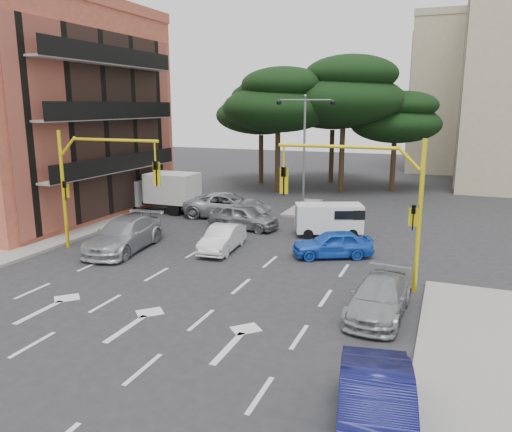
{
  "coord_description": "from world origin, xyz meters",
  "views": [
    {
      "loc": [
        9.54,
        -17.63,
        7.2
      ],
      "look_at": [
        0.39,
        5.8,
        1.6
      ],
      "focal_mm": 35.0,
      "sensor_mm": 36.0,
      "label": 1
    }
  ],
  "objects_px": {
    "car_silver_wagon": "(124,235)",
    "signal_mast_left": "(91,175)",
    "car_navy_parked": "(376,411)",
    "van_white": "(329,220)",
    "street_lamp_center": "(305,131)",
    "signal_mast_right": "(373,192)",
    "car_silver_parked": "(379,297)",
    "car_silver_cross_b": "(244,217)",
    "box_truck_a": "(160,192)",
    "car_blue_compact": "(332,244)",
    "car_white_hatch": "(222,238)",
    "car_silver_cross_a": "(228,205)"
  },
  "relations": [
    {
      "from": "car_navy_parked",
      "to": "van_white",
      "type": "xyz_separation_m",
      "value": [
        -5.04,
        17.01,
        0.16
      ]
    },
    {
      "from": "car_blue_compact",
      "to": "car_silver_cross_a",
      "type": "bearing_deg",
      "value": -152.31
    },
    {
      "from": "street_lamp_center",
      "to": "car_blue_compact",
      "type": "xyz_separation_m",
      "value": [
        4.54,
        -10.68,
        -4.77
      ]
    },
    {
      "from": "car_blue_compact",
      "to": "car_silver_wagon",
      "type": "bearing_deg",
      "value": -101.1
    },
    {
      "from": "street_lamp_center",
      "to": "car_navy_parked",
      "type": "distance_m",
      "value": 25.66
    },
    {
      "from": "car_navy_parked",
      "to": "van_white",
      "type": "relative_size",
      "value": 1.26
    },
    {
      "from": "car_silver_cross_b",
      "to": "car_silver_parked",
      "type": "xyz_separation_m",
      "value": [
        9.26,
        -9.82,
        -0.07
      ]
    },
    {
      "from": "signal_mast_left",
      "to": "box_truck_a",
      "type": "xyz_separation_m",
      "value": [
        -2.2,
        9.61,
        -2.54
      ]
    },
    {
      "from": "car_silver_wagon",
      "to": "car_silver_parked",
      "type": "relative_size",
      "value": 1.23
    },
    {
      "from": "signal_mast_left",
      "to": "street_lamp_center",
      "type": "xyz_separation_m",
      "value": [
        6.8,
        14.01,
        1.54
      ]
    },
    {
      "from": "box_truck_a",
      "to": "car_silver_cross_b",
      "type": "bearing_deg",
      "value": -109.58
    },
    {
      "from": "car_blue_compact",
      "to": "van_white",
      "type": "distance_m",
      "value": 4.09
    },
    {
      "from": "car_white_hatch",
      "to": "car_silver_cross_a",
      "type": "height_order",
      "value": "car_silver_cross_a"
    },
    {
      "from": "car_silver_parked",
      "to": "box_truck_a",
      "type": "relative_size",
      "value": 0.82
    },
    {
      "from": "street_lamp_center",
      "to": "car_silver_parked",
      "type": "xyz_separation_m",
      "value": [
        7.6,
        -16.82,
        -4.78
      ]
    },
    {
      "from": "signal_mast_right",
      "to": "car_silver_cross_b",
      "type": "xyz_separation_m",
      "value": [
        -8.46,
        7.01,
        -3.16
      ]
    },
    {
      "from": "signal_mast_left",
      "to": "street_lamp_center",
      "type": "relative_size",
      "value": 0.77
    },
    {
      "from": "car_white_hatch",
      "to": "van_white",
      "type": "relative_size",
      "value": 1.05
    },
    {
      "from": "car_blue_compact",
      "to": "car_navy_parked",
      "type": "relative_size",
      "value": 0.84
    },
    {
      "from": "car_silver_cross_a",
      "to": "van_white",
      "type": "bearing_deg",
      "value": -114.87
    },
    {
      "from": "car_silver_parked",
      "to": "car_silver_cross_b",
      "type": "bearing_deg",
      "value": 136.14
    },
    {
      "from": "car_silver_cross_b",
      "to": "van_white",
      "type": "distance_m",
      "value": 5.09
    },
    {
      "from": "car_white_hatch",
      "to": "box_truck_a",
      "type": "distance_m",
      "value": 10.91
    },
    {
      "from": "car_navy_parked",
      "to": "signal_mast_left",
      "type": "bearing_deg",
      "value": 137.67
    },
    {
      "from": "street_lamp_center",
      "to": "car_blue_compact",
      "type": "height_order",
      "value": "street_lamp_center"
    },
    {
      "from": "car_silver_cross_a",
      "to": "box_truck_a",
      "type": "bearing_deg",
      "value": 81.29
    },
    {
      "from": "car_silver_cross_a",
      "to": "van_white",
      "type": "distance_m",
      "value": 7.57
    },
    {
      "from": "signal_mast_right",
      "to": "car_silver_parked",
      "type": "height_order",
      "value": "signal_mast_right"
    },
    {
      "from": "car_silver_parked",
      "to": "box_truck_a",
      "type": "xyz_separation_m",
      "value": [
        -16.6,
        12.43,
        0.7
      ]
    },
    {
      "from": "car_silver_wagon",
      "to": "car_navy_parked",
      "type": "distance_m",
      "value": 17.49
    },
    {
      "from": "street_lamp_center",
      "to": "car_silver_parked",
      "type": "distance_m",
      "value": 19.07
    },
    {
      "from": "signal_mast_left",
      "to": "car_blue_compact",
      "type": "relative_size",
      "value": 1.56
    },
    {
      "from": "signal_mast_right",
      "to": "van_white",
      "type": "xyz_separation_m",
      "value": [
        -3.39,
        7.26,
        -2.97
      ]
    },
    {
      "from": "street_lamp_center",
      "to": "car_white_hatch",
      "type": "bearing_deg",
      "value": -94.29
    },
    {
      "from": "signal_mast_left",
      "to": "car_silver_cross_a",
      "type": "bearing_deg",
      "value": 72.52
    },
    {
      "from": "car_silver_wagon",
      "to": "signal_mast_left",
      "type": "bearing_deg",
      "value": -157.61
    },
    {
      "from": "van_white",
      "to": "car_navy_parked",
      "type": "bearing_deg",
      "value": -5.47
    },
    {
      "from": "car_silver_wagon",
      "to": "van_white",
      "type": "height_order",
      "value": "van_white"
    },
    {
      "from": "signal_mast_right",
      "to": "car_silver_wagon",
      "type": "distance_m",
      "value": 12.77
    },
    {
      "from": "signal_mast_right",
      "to": "car_navy_parked",
      "type": "distance_m",
      "value": 10.38
    },
    {
      "from": "box_truck_a",
      "to": "car_navy_parked",
      "type": "bearing_deg",
      "value": -138.01
    },
    {
      "from": "car_blue_compact",
      "to": "car_silver_wagon",
      "type": "distance_m",
      "value": 10.45
    },
    {
      "from": "signal_mast_right",
      "to": "car_silver_parked",
      "type": "xyz_separation_m",
      "value": [
        0.8,
        -2.81,
        -3.23
      ]
    },
    {
      "from": "car_white_hatch",
      "to": "car_silver_cross_b",
      "type": "relative_size",
      "value": 0.91
    },
    {
      "from": "car_white_hatch",
      "to": "van_white",
      "type": "distance_m",
      "value": 6.51
    },
    {
      "from": "street_lamp_center",
      "to": "car_silver_cross_b",
      "type": "xyz_separation_m",
      "value": [
        -1.66,
        -7.0,
        -4.7
      ]
    },
    {
      "from": "street_lamp_center",
      "to": "van_white",
      "type": "xyz_separation_m",
      "value": [
        3.42,
        -6.75,
        -4.51
      ]
    },
    {
      "from": "car_white_hatch",
      "to": "signal_mast_right",
      "type": "bearing_deg",
      "value": -21.92
    },
    {
      "from": "car_navy_parked",
      "to": "car_silver_parked",
      "type": "distance_m",
      "value": 7.0
    },
    {
      "from": "car_navy_parked",
      "to": "van_white",
      "type": "distance_m",
      "value": 17.75
    }
  ]
}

